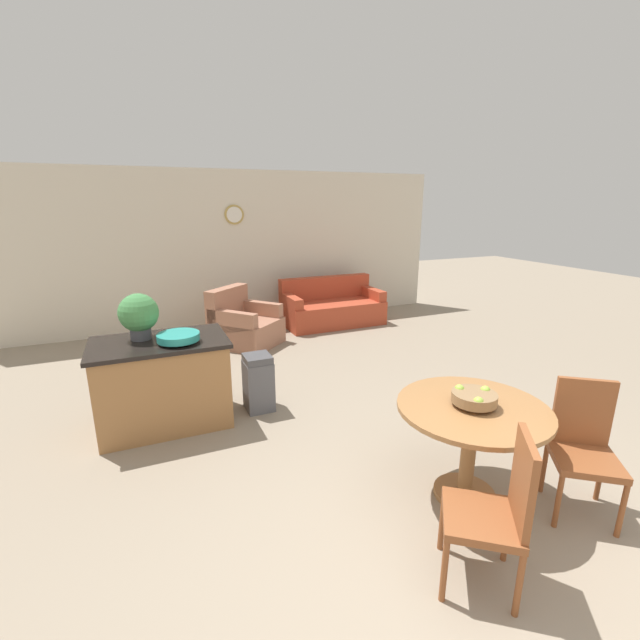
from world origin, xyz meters
TOP-DOWN VIEW (x-y plane):
  - ground_plane at (0.00, 0.00)m, footprint 24.00×24.00m
  - wall_back at (0.00, 6.25)m, footprint 8.00×0.09m
  - dining_table at (0.54, 0.77)m, footprint 1.08×1.08m
  - dining_chair_near_left at (0.14, 0.10)m, footprint 0.59×0.59m
  - dining_chair_near_right at (1.21, 0.37)m, footprint 0.59×0.59m
  - fruit_bowl at (0.54, 0.77)m, footprint 0.32×0.32m
  - kitchen_island at (-1.46, 2.83)m, footprint 1.26×0.80m
  - teal_bowl at (-1.29, 2.69)m, footprint 0.39×0.39m
  - potted_plant at (-1.61, 2.95)m, footprint 0.37×0.37m
  - trash_bin at (-0.52, 2.77)m, footprint 0.28×0.30m
  - couch at (1.61, 5.51)m, footprint 1.78×0.89m
  - armchair at (-0.14, 4.98)m, footprint 1.22×1.23m

SIDE VIEW (x-z plane):
  - ground_plane at x=0.00m, z-range 0.00..0.00m
  - couch at x=1.61m, z-range -0.13..0.70m
  - armchair at x=-0.14m, z-range -0.14..0.74m
  - trash_bin at x=-0.52m, z-range 0.00..0.61m
  - kitchen_island at x=-1.46m, z-range 0.00..0.88m
  - dining_chair_near_left at x=0.14m, z-range 0.04..1.00m
  - dining_chair_near_right at x=1.21m, z-range 0.04..1.00m
  - dining_table at x=0.54m, z-range 0.21..0.96m
  - fruit_bowl at x=0.54m, z-range 0.76..0.88m
  - teal_bowl at x=-1.29m, z-range 0.89..0.98m
  - potted_plant at x=-1.61m, z-range 0.90..1.35m
  - wall_back at x=0.00m, z-range 0.00..2.70m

